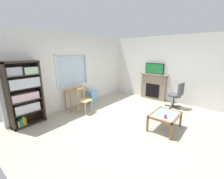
{
  "coord_description": "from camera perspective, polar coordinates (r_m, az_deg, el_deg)",
  "views": [
    {
      "loc": [
        -3.53,
        -2.22,
        2.11
      ],
      "look_at": [
        -0.06,
        0.64,
        0.92
      ],
      "focal_mm": 23.0,
      "sensor_mm": 36.0,
      "label": 1
    }
  ],
  "objects": [
    {
      "name": "wall_back_with_window",
      "position": [
        5.94,
        -13.3,
        7.26
      ],
      "size": [
        5.29,
        0.15,
        2.76
      ],
      "color": "silver",
      "rests_on": "ground"
    },
    {
      "name": "ground",
      "position": [
        4.68,
        6.68,
        -12.27
      ],
      "size": [
        6.29,
        5.94,
        0.02
      ],
      "primitive_type": "cube",
      "color": "#B2A893"
    },
    {
      "name": "tv",
      "position": [
        6.63,
        16.53,
        7.93
      ],
      "size": [
        0.06,
        0.83,
        0.47
      ],
      "color": "black",
      "rests_on": "fireplace"
    },
    {
      "name": "coffee_table",
      "position": [
        4.3,
        20.39,
        -9.9
      ],
      "size": [
        0.91,
        0.68,
        0.45
      ],
      "color": "#8C9E99",
      "rests_on": "ground"
    },
    {
      "name": "sippy_cup",
      "position": [
        4.02,
        20.45,
        -9.95
      ],
      "size": [
        0.07,
        0.07,
        0.09
      ],
      "primitive_type": "cylinder",
      "color": "#DB3D84",
      "rests_on": "coffee_table"
    },
    {
      "name": "office_chair",
      "position": [
        6.01,
        24.33,
        -1.6
      ],
      "size": [
        0.57,
        0.58,
        1.0
      ],
      "color": "#4C4C51",
      "rests_on": "ground"
    },
    {
      "name": "desk_under_window",
      "position": [
        5.57,
        -13.93,
        -1.24
      ],
      "size": [
        0.89,
        0.46,
        0.75
      ],
      "color": "#A37547",
      "rests_on": "ground"
    },
    {
      "name": "bookshelf",
      "position": [
        4.81,
        -31.57,
        -0.88
      ],
      "size": [
        0.9,
        0.38,
        1.87
      ],
      "color": "#2D2319",
      "rests_on": "ground"
    },
    {
      "name": "wall_right",
      "position": [
        6.67,
        19.95,
        7.6
      ],
      "size": [
        0.12,
        5.14,
        2.76
      ],
      "primitive_type": "cube",
      "color": "silver",
      "rests_on": "ground"
    },
    {
      "name": "plastic_drawer_unit",
      "position": [
        6.19,
        -8.13,
        -2.8
      ],
      "size": [
        0.35,
        0.4,
        0.52
      ],
      "primitive_type": "cube",
      "color": "#72ADDB",
      "rests_on": "ground"
    },
    {
      "name": "fireplace",
      "position": [
        6.78,
        16.09,
        1.14
      ],
      "size": [
        0.26,
        1.23,
        1.16
      ],
      "color": "gray",
      "rests_on": "ground"
    },
    {
      "name": "wooden_chair",
      "position": [
        5.18,
        -11.12,
        -4.06
      ],
      "size": [
        0.48,
        0.46,
        0.9
      ],
      "color": "tan",
      "rests_on": "ground"
    }
  ]
}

